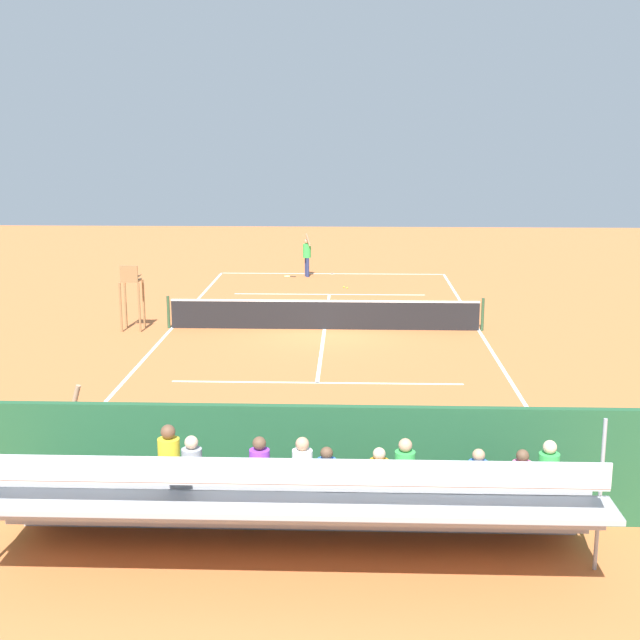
# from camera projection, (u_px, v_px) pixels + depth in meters

# --- Properties ---
(ground_plane) EXTENTS (60.00, 60.00, 0.00)m
(ground_plane) POSITION_uv_depth(u_px,v_px,m) (324.00, 329.00, 28.09)
(ground_plane) COLOR #C66B38
(court_line_markings) EXTENTS (10.10, 22.20, 0.01)m
(court_line_markings) POSITION_uv_depth(u_px,v_px,m) (325.00, 329.00, 28.13)
(court_line_markings) COLOR white
(court_line_markings) RESTS_ON ground
(tennis_net) EXTENTS (10.30, 0.10, 1.07)m
(tennis_net) POSITION_uv_depth(u_px,v_px,m) (325.00, 314.00, 27.98)
(tennis_net) COLOR black
(tennis_net) RESTS_ON ground
(backdrop_wall) EXTENTS (18.00, 0.16, 2.00)m
(backdrop_wall) POSITION_uv_depth(u_px,v_px,m) (298.00, 463.00, 14.22)
(backdrop_wall) COLOR #235633
(backdrop_wall) RESTS_ON ground
(bleacher_stand) EXTENTS (9.06, 2.40, 2.48)m
(bleacher_stand) POSITION_uv_depth(u_px,v_px,m) (303.00, 500.00, 12.93)
(bleacher_stand) COLOR #9EA0A5
(bleacher_stand) RESTS_ON ground
(umpire_chair) EXTENTS (0.67, 0.67, 2.14)m
(umpire_chair) POSITION_uv_depth(u_px,v_px,m) (131.00, 290.00, 27.69)
(umpire_chair) COLOR olive
(umpire_chair) RESTS_ON ground
(courtside_bench) EXTENTS (1.80, 0.40, 0.93)m
(courtside_bench) POSITION_uv_depth(u_px,v_px,m) (497.00, 474.00, 14.90)
(courtside_bench) COLOR #9E754C
(courtside_bench) RESTS_ON ground
(equipment_bag) EXTENTS (0.90, 0.36, 0.36)m
(equipment_bag) POSITION_uv_depth(u_px,v_px,m) (413.00, 496.00, 14.91)
(equipment_bag) COLOR #334C8C
(equipment_bag) RESTS_ON ground
(tennis_player) EXTENTS (0.45, 0.56, 1.93)m
(tennis_player) POSITION_uv_depth(u_px,v_px,m) (307.00, 254.00, 37.86)
(tennis_player) COLOR navy
(tennis_player) RESTS_ON ground
(tennis_racket) EXTENTS (0.59, 0.37, 0.03)m
(tennis_racket) POSITION_uv_depth(u_px,v_px,m) (288.00, 276.00, 38.07)
(tennis_racket) COLOR black
(tennis_racket) RESTS_ON ground
(tennis_ball_near) EXTENTS (0.07, 0.07, 0.07)m
(tennis_ball_near) POSITION_uv_depth(u_px,v_px,m) (344.00, 287.00, 35.40)
(tennis_ball_near) COLOR #CCDB33
(tennis_ball_near) RESTS_ON ground
(tennis_ball_far) EXTENTS (0.07, 0.07, 0.07)m
(tennis_ball_far) POSITION_uv_depth(u_px,v_px,m) (347.00, 288.00, 35.21)
(tennis_ball_far) COLOR #CCDB33
(tennis_ball_far) RESTS_ON ground
(line_judge) EXTENTS (0.42, 0.55, 1.93)m
(line_judge) POSITION_uv_depth(u_px,v_px,m) (71.00, 437.00, 15.40)
(line_judge) COLOR #232328
(line_judge) RESTS_ON ground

